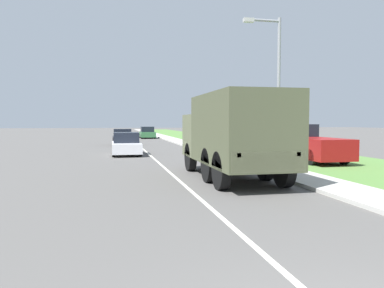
# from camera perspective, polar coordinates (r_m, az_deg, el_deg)

# --- Properties ---
(ground_plane) EXTENTS (180.00, 180.00, 0.00)m
(ground_plane) POSITION_cam_1_polar(r_m,az_deg,el_deg) (42.30, -8.93, 0.52)
(ground_plane) COLOR #565451
(lane_centre_stripe) EXTENTS (0.12, 120.00, 0.00)m
(lane_centre_stripe) POSITION_cam_1_polar(r_m,az_deg,el_deg) (42.30, -8.93, 0.52)
(lane_centre_stripe) COLOR silver
(lane_centre_stripe) RESTS_ON ground
(sidewalk_right) EXTENTS (1.80, 120.00, 0.12)m
(sidewalk_right) POSITION_cam_1_polar(r_m,az_deg,el_deg) (42.78, -2.90, 0.67)
(sidewalk_right) COLOR beige
(sidewalk_right) RESTS_ON ground
(grass_strip_right) EXTENTS (7.00, 120.00, 0.02)m
(grass_strip_right) POSITION_cam_1_polar(r_m,az_deg,el_deg) (43.70, 2.81, 0.66)
(grass_strip_right) COLOR #56843D
(grass_strip_right) RESTS_ON ground
(military_truck) EXTENTS (2.39, 6.89, 3.06)m
(military_truck) POSITION_cam_1_polar(r_m,az_deg,el_deg) (13.70, 6.30, 1.69)
(military_truck) COLOR #606647
(military_truck) RESTS_ON ground
(car_nearest_ahead) EXTENTS (1.76, 4.17, 1.43)m
(car_nearest_ahead) POSITION_cam_1_polar(r_m,az_deg,el_deg) (24.16, -10.01, -0.10)
(car_nearest_ahead) COLOR silver
(car_nearest_ahead) RESTS_ON ground
(car_second_ahead) EXTENTS (1.73, 3.97, 1.46)m
(car_second_ahead) POSITION_cam_1_polar(r_m,az_deg,el_deg) (33.96, -10.55, 0.92)
(car_second_ahead) COLOR black
(car_second_ahead) RESTS_ON ground
(car_third_ahead) EXTENTS (1.81, 4.04, 1.48)m
(car_third_ahead) POSITION_cam_1_polar(r_m,az_deg,el_deg) (48.01, -6.83, 1.67)
(car_third_ahead) COLOR #336B3D
(car_third_ahead) RESTS_ON ground
(pickup_truck) EXTENTS (1.96, 5.76, 1.95)m
(pickup_truck) POSITION_cam_1_polar(r_m,az_deg,el_deg) (21.14, 16.86, 0.05)
(pickup_truck) COLOR maroon
(pickup_truck) RESTS_ON grass_strip_right
(lamp_post) EXTENTS (1.69, 0.24, 6.43)m
(lamp_post) POSITION_cam_1_polar(r_m,az_deg,el_deg) (16.72, 12.37, 9.81)
(lamp_post) COLOR gray
(lamp_post) RESTS_ON sidewalk_right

